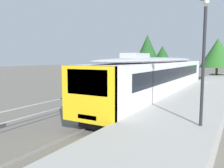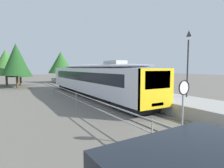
% 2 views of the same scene
% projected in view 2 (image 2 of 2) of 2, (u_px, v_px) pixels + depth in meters
% --- Properties ---
extents(ground_plane, '(160.00, 160.00, 0.00)m').
position_uv_depth(ground_plane, '(76.00, 105.00, 16.13)').
color(ground_plane, '#6B665B').
extents(track_rails, '(3.20, 60.00, 0.14)m').
position_uv_depth(track_rails, '(106.00, 102.00, 17.62)').
color(track_rails, '#6B665B').
rests_on(track_rails, ground).
extents(commuter_train, '(2.82, 20.88, 3.74)m').
position_uv_depth(commuter_train, '(91.00, 78.00, 20.40)').
color(commuter_train, silver).
rests_on(commuter_train, track_rails).
extents(station_platform, '(3.90, 60.00, 0.90)m').
position_uv_depth(station_platform, '(133.00, 95.00, 19.22)').
color(station_platform, '#A8A59E').
rests_on(station_platform, ground).
extents(platform_lamp_mid_platform, '(0.34, 0.34, 5.35)m').
position_uv_depth(platform_lamp_mid_platform, '(188.00, 51.00, 14.75)').
color(platform_lamp_mid_platform, '#232328').
rests_on(platform_lamp_mid_platform, station_platform).
extents(speed_limit_sign, '(0.61, 0.10, 2.81)m').
position_uv_depth(speed_limit_sign, '(183.00, 97.00, 7.28)').
color(speed_limit_sign, '#9EA0A5').
rests_on(speed_limit_sign, ground).
extents(carpark_fence, '(0.06, 36.06, 1.25)m').
position_uv_depth(carpark_fence, '(152.00, 128.00, 7.28)').
color(carpark_fence, '#9EA0A5').
rests_on(carpark_fence, ground).
extents(tree_behind_carpark, '(4.29, 4.29, 7.12)m').
position_uv_depth(tree_behind_carpark, '(16.00, 60.00, 29.21)').
color(tree_behind_carpark, brown).
rests_on(tree_behind_carpark, ground).
extents(tree_behind_station_far, '(5.40, 5.40, 6.74)m').
position_uv_depth(tree_behind_station_far, '(61.00, 62.00, 40.13)').
color(tree_behind_station_far, brown).
rests_on(tree_behind_station_far, ground).
extents(tree_distant_left, '(4.37, 4.37, 5.65)m').
position_uv_depth(tree_distant_left, '(20.00, 66.00, 33.91)').
color(tree_distant_left, brown).
rests_on(tree_distant_left, ground).
extents(tree_distant_centre, '(5.11, 5.11, 6.48)m').
position_uv_depth(tree_distant_centre, '(6.00, 63.00, 32.74)').
color(tree_distant_centre, brown).
rests_on(tree_distant_centre, ground).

